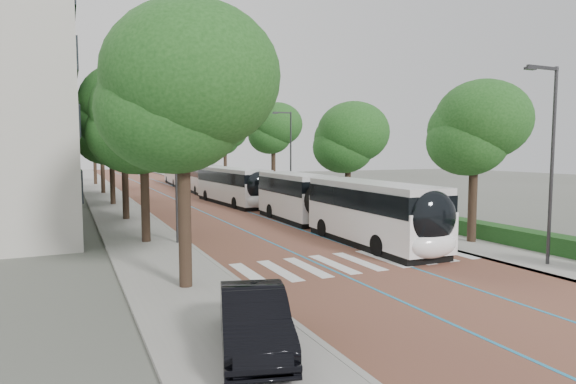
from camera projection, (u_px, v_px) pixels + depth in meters
name	position (u px, v px, depth m)	size (l,w,h in m)	color
ground	(368.00, 267.00, 19.72)	(160.00, 160.00, 0.00)	#51544C
road	(172.00, 191.00, 55.90)	(11.00, 140.00, 0.02)	brown
sidewalk_left	(103.00, 193.00, 52.76)	(4.00, 140.00, 0.12)	gray
sidewalk_right	(234.00, 189.00, 59.03)	(4.00, 140.00, 0.12)	gray
kerb_left	(122.00, 193.00, 53.56)	(0.20, 140.00, 0.14)	gray
kerb_right	(219.00, 189.00, 58.23)	(0.20, 140.00, 0.14)	gray
zebra_crossing	(359.00, 261.00, 20.71)	(10.55, 3.60, 0.01)	silver
lane_line_left	(158.00, 192.00, 55.23)	(0.12, 126.00, 0.01)	teal
lane_line_right	(186.00, 191.00, 56.57)	(0.12, 126.00, 0.01)	teal
hedge	(524.00, 238.00, 23.47)	(1.20, 14.00, 0.80)	#183F15
streetlight_near	(550.00, 150.00, 19.35)	(1.82, 0.20, 8.00)	#2F2F32
streetlight_far	(289.00, 150.00, 41.96)	(1.82, 0.20, 8.00)	#2F2F32
lamp_post_left	(176.00, 164.00, 24.05)	(0.14, 0.14, 8.00)	#2F2F32
trees_left	(115.00, 128.00, 37.61)	(6.33, 60.80, 10.00)	black
trees_right	(297.00, 136.00, 42.94)	(5.28, 46.92, 8.91)	black
lead_bus	(335.00, 205.00, 27.66)	(3.00, 18.46, 3.20)	black
bus_queued_0	(234.00, 186.00, 42.37)	(3.18, 12.51, 3.20)	white
bus_queued_1	(201.00, 178.00, 54.79)	(3.21, 12.52, 3.20)	white
bus_queued_2	(179.00, 173.00, 66.34)	(3.32, 12.53, 3.20)	white
parked_car	(254.00, 319.00, 11.29)	(1.52, 4.36, 1.44)	black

